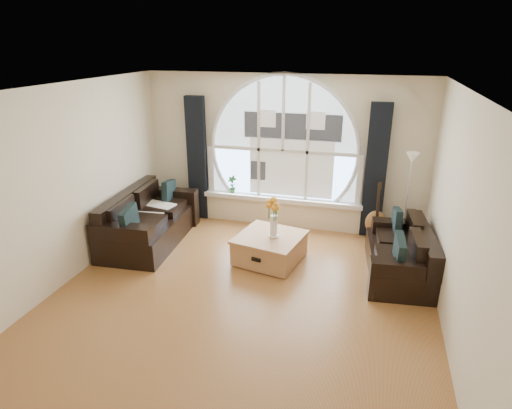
% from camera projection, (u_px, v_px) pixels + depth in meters
% --- Properties ---
extents(ground, '(5.00, 5.50, 0.01)m').
position_uv_depth(ground, '(238.00, 303.00, 5.63)').
color(ground, brown).
rests_on(ground, ground).
extents(ceiling, '(5.00, 5.50, 0.01)m').
position_uv_depth(ceiling, '(234.00, 91.00, 4.67)').
color(ceiling, silver).
rests_on(ceiling, ground).
extents(wall_back, '(5.00, 0.01, 2.70)m').
position_uv_depth(wall_back, '(283.00, 153.00, 7.63)').
color(wall_back, beige).
rests_on(wall_back, ground).
extents(wall_front, '(5.00, 0.01, 2.70)m').
position_uv_depth(wall_front, '(102.00, 362.00, 2.67)').
color(wall_front, beige).
rests_on(wall_front, ground).
extents(wall_left, '(0.01, 5.50, 2.70)m').
position_uv_depth(wall_left, '(58.00, 189.00, 5.76)').
color(wall_left, beige).
rests_on(wall_left, ground).
extents(wall_right, '(0.01, 5.50, 2.70)m').
position_uv_depth(wall_right, '(463.00, 230.00, 4.54)').
color(wall_right, beige).
rests_on(wall_right, ground).
extents(attic_slope, '(0.92, 5.50, 0.72)m').
position_uv_depth(attic_slope, '(447.00, 134.00, 4.26)').
color(attic_slope, silver).
rests_on(attic_slope, ground).
extents(arched_window, '(2.60, 0.06, 2.15)m').
position_uv_depth(arched_window, '(283.00, 138.00, 7.51)').
color(arched_window, silver).
rests_on(arched_window, wall_back).
extents(window_sill, '(2.90, 0.22, 0.08)m').
position_uv_depth(window_sill, '(281.00, 199.00, 7.84)').
color(window_sill, white).
rests_on(window_sill, wall_back).
extents(window_frame, '(2.76, 0.08, 2.15)m').
position_uv_depth(window_frame, '(283.00, 138.00, 7.48)').
color(window_frame, white).
rests_on(window_frame, wall_back).
extents(neighbor_house, '(1.70, 0.02, 1.50)m').
position_uv_depth(neighbor_house, '(291.00, 145.00, 7.50)').
color(neighbor_house, silver).
rests_on(neighbor_house, wall_back).
extents(curtain_left, '(0.35, 0.12, 2.30)m').
position_uv_depth(curtain_left, '(197.00, 159.00, 7.99)').
color(curtain_left, black).
rests_on(curtain_left, ground).
extents(curtain_right, '(0.35, 0.12, 2.30)m').
position_uv_depth(curtain_right, '(376.00, 172.00, 7.20)').
color(curtain_right, black).
rests_on(curtain_right, ground).
extents(sofa_left, '(1.09, 2.00, 0.86)m').
position_uv_depth(sofa_left, '(150.00, 220.00, 7.21)').
color(sofa_left, black).
rests_on(sofa_left, ground).
extents(sofa_right, '(0.97, 1.70, 0.72)m').
position_uv_depth(sofa_right, '(400.00, 249.00, 6.21)').
color(sofa_right, black).
rests_on(sofa_right, ground).
extents(coffee_chest, '(1.11, 1.11, 0.46)m').
position_uv_depth(coffee_chest, '(270.00, 247.00, 6.65)').
color(coffee_chest, '#AF784C').
rests_on(coffee_chest, ground).
extents(throw_blanket, '(0.64, 0.64, 0.10)m').
position_uv_depth(throw_blanket, '(155.00, 210.00, 7.35)').
color(throw_blanket, silver).
rests_on(throw_blanket, sofa_left).
extents(vase_flowers, '(0.24, 0.24, 0.70)m').
position_uv_depth(vase_flowers, '(274.00, 213.00, 6.41)').
color(vase_flowers, white).
rests_on(vase_flowers, coffee_chest).
extents(floor_lamp, '(0.24, 0.24, 1.60)m').
position_uv_depth(floor_lamp, '(407.00, 201.00, 6.90)').
color(floor_lamp, '#B2B2B2').
rests_on(floor_lamp, ground).
extents(guitar, '(0.39, 0.28, 1.06)m').
position_uv_depth(guitar, '(377.00, 210.00, 7.27)').
color(guitar, '#97612F').
rests_on(guitar, ground).
extents(potted_plant, '(0.19, 0.15, 0.33)m').
position_uv_depth(potted_plant, '(232.00, 184.00, 8.00)').
color(potted_plant, '#1E6023').
rests_on(potted_plant, window_sill).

